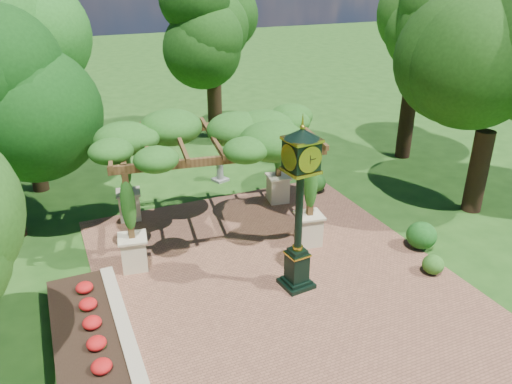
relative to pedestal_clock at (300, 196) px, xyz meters
name	(u,v)px	position (x,y,z in m)	size (l,w,h in m)	color
ground	(292,297)	(-0.35, -0.41, -2.88)	(120.00, 120.00, 0.00)	#1E4714
brick_plaza	(276,278)	(-0.35, 0.59, -2.86)	(10.00, 12.00, 0.04)	brown
border_wall	(122,324)	(-4.95, 0.09, -2.68)	(0.35, 5.00, 0.40)	#C6B793
flower_bed	(85,335)	(-5.85, 0.09, -2.70)	(1.50, 5.00, 0.36)	red
pedestal_clock	(300,196)	(0.00, 0.00, 0.00)	(1.04, 1.04, 4.82)	black
pergola	(212,139)	(-1.03, 4.06, 0.48)	(7.07, 5.03, 4.11)	beige
sundial	(220,171)	(0.66, 8.20, -2.43)	(0.73, 0.73, 1.03)	gray
shrub_front	(433,264)	(4.04, -1.09, -2.55)	(0.65, 0.65, 0.58)	#2B601B
shrub_mid	(421,235)	(4.73, 0.25, -2.41)	(0.98, 0.98, 0.88)	#174F16
shrub_back	(315,183)	(3.80, 5.50, -2.46)	(0.85, 0.85, 0.76)	#235C1A
tree_west_far	(15,57)	(-6.44, 10.31, 2.51)	(3.94, 3.94, 7.87)	black
tree_north	(212,21)	(2.55, 14.03, 3.06)	(3.99, 3.99, 8.71)	#352215
tree_east_far	(419,24)	(9.79, 7.44, 3.25)	(4.84, 4.84, 8.92)	black
tree_east_near	(500,62)	(8.43, 1.71, 2.64)	(5.16, 5.16, 8.02)	#372016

